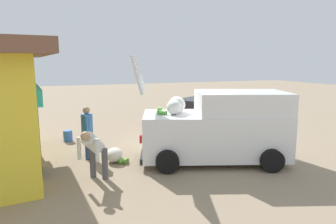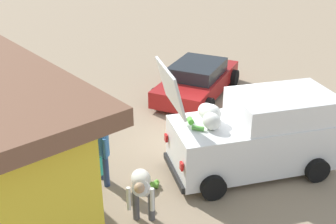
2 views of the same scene
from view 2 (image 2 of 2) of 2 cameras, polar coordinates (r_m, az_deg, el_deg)
The scene contains 7 objects.
ground_plane at distance 12.28m, azimuth 5.28°, elevation -4.22°, with size 60.00×60.00×0.00m, color gray.
delivery_van at distance 10.82m, azimuth 12.07°, elevation -2.94°, with size 3.13×4.66×3.05m.
parked_sedan at distance 15.27m, azimuth 4.04°, elevation 4.45°, with size 3.78×4.67×1.23m.
vendor_standing at distance 10.20m, azimuth -8.97°, elevation -5.29°, with size 0.56×0.39×1.57m.
customer_bending at distance 8.82m, azimuth -3.59°, elevation -11.19°, with size 0.73×0.72×1.32m.
unloaded_banana_pile at distance 10.35m, azimuth -3.58°, elevation -9.18°, with size 0.76×0.72×0.41m.
paint_bucket at distance 12.22m, azimuth -15.49°, elevation -4.20°, with size 0.32×0.32×0.41m, color blue.
Camera 2 is at (-8.05, 6.98, 6.11)m, focal length 44.37 mm.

